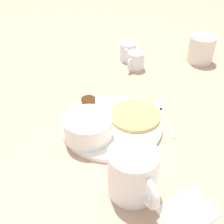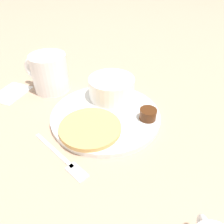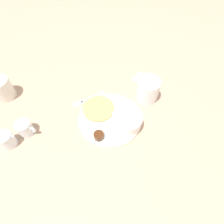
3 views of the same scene
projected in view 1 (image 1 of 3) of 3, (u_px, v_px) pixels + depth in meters
name	position (u px, v px, depth m)	size (l,w,h in m)	color
ground_plane	(112.00, 127.00, 0.67)	(4.00, 4.00, 0.00)	tan
plate	(112.00, 125.00, 0.66)	(0.24, 0.24, 0.01)	white
pancake_stack	(135.00, 116.00, 0.67)	(0.12, 0.12, 0.01)	tan
bowl	(88.00, 126.00, 0.61)	(0.11, 0.11, 0.05)	white
syrup_cup	(89.00, 102.00, 0.71)	(0.04, 0.04, 0.02)	#47230F
butter_ramekin	(77.00, 131.00, 0.61)	(0.04, 0.04, 0.04)	white
coffee_mug	(133.00, 174.00, 0.49)	(0.09, 0.12, 0.09)	white
creamer_pitcher_near	(136.00, 61.00, 0.89)	(0.07, 0.05, 0.06)	white
creamer_pitcher_far	(128.00, 52.00, 0.94)	(0.06, 0.06, 0.06)	white
fork	(163.00, 113.00, 0.71)	(0.08, 0.14, 0.00)	silver
napkin	(188.00, 212.00, 0.48)	(0.10, 0.08, 0.00)	white
second_mug	(201.00, 49.00, 0.92)	(0.10, 0.09, 0.09)	silver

